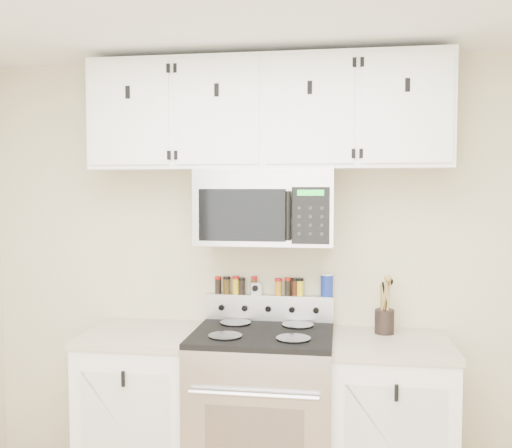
{
  "coord_description": "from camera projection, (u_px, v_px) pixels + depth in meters",
  "views": [
    {
      "loc": [
        0.41,
        -1.63,
        1.73
      ],
      "look_at": [
        -0.04,
        1.45,
        1.54
      ],
      "focal_mm": 40.0,
      "sensor_mm": 36.0,
      "label": 1
    }
  ],
  "objects": [
    {
      "name": "spice_jar_4",
      "position": [
        254.0,
        285.0,
        3.41
      ],
      "size": [
        0.04,
        0.04,
        0.11
      ],
      "color": "#3C240E",
      "rests_on": "range"
    },
    {
      "name": "range",
      "position": [
        263.0,
        414.0,
        3.15
      ],
      "size": [
        0.76,
        0.65,
        1.1
      ],
      "color": "#B7B7BA",
      "rests_on": "floor"
    },
    {
      "name": "base_cabinet_right",
      "position": [
        390.0,
        424.0,
        3.08
      ],
      "size": [
        0.64,
        0.62,
        0.92
      ],
      "color": "white",
      "rests_on": "floor"
    },
    {
      "name": "utensil_crock",
      "position": [
        384.0,
        319.0,
        3.19
      ],
      "size": [
        0.11,
        0.11,
        0.32
      ],
      "color": "black",
      "rests_on": "base_cabinet_right"
    },
    {
      "name": "spice_jar_7",
      "position": [
        295.0,
        287.0,
        3.37
      ],
      "size": [
        0.04,
        0.04,
        0.1
      ],
      "color": "#391A0D",
      "rests_on": "range"
    },
    {
      "name": "microwave",
      "position": [
        266.0,
        207.0,
        3.21
      ],
      "size": [
        0.76,
        0.44,
        0.42
      ],
      "color": "#9E9EA3",
      "rests_on": "back_wall"
    },
    {
      "name": "spice_jar_6",
      "position": [
        288.0,
        286.0,
        3.38
      ],
      "size": [
        0.04,
        0.04,
        0.1
      ],
      "color": "black",
      "rests_on": "range"
    },
    {
      "name": "spice_jar_2",
      "position": [
        236.0,
        285.0,
        3.42
      ],
      "size": [
        0.04,
        0.04,
        0.11
      ],
      "color": "gold",
      "rests_on": "range"
    },
    {
      "name": "spice_jar_8",
      "position": [
        300.0,
        287.0,
        3.37
      ],
      "size": [
        0.04,
        0.04,
        0.1
      ],
      "color": "yellow",
      "rests_on": "range"
    },
    {
      "name": "kitchen_timer",
      "position": [
        256.0,
        288.0,
        3.4
      ],
      "size": [
        0.07,
        0.07,
        0.07
      ],
      "primitive_type": "cube",
      "rotation": [
        0.0,
        0.0,
        0.3
      ],
      "color": "silver",
      "rests_on": "range"
    },
    {
      "name": "base_cabinet_left",
      "position": [
        145.0,
        409.0,
        3.28
      ],
      "size": [
        0.64,
        0.62,
        0.92
      ],
      "color": "white",
      "rests_on": "floor"
    },
    {
      "name": "upper_cabinets",
      "position": [
        267.0,
        114.0,
        3.2
      ],
      "size": [
        2.0,
        0.35,
        0.62
      ],
      "color": "white",
      "rests_on": "back_wall"
    },
    {
      "name": "spice_jar_5",
      "position": [
        278.0,
        287.0,
        3.38
      ],
      "size": [
        0.04,
        0.04,
        0.1
      ],
      "color": "#C08416",
      "rests_on": "range"
    },
    {
      "name": "salt_canister",
      "position": [
        327.0,
        285.0,
        3.34
      ],
      "size": [
        0.07,
        0.07,
        0.13
      ],
      "color": "navy",
      "rests_on": "range"
    },
    {
      "name": "back_wall",
      "position": [
        270.0,
        269.0,
        3.42
      ],
      "size": [
        3.5,
        0.01,
        2.5
      ],
      "primitive_type": "cube",
      "color": "#C4BA93",
      "rests_on": "floor"
    },
    {
      "name": "spice_jar_3",
      "position": [
        242.0,
        286.0,
        3.42
      ],
      "size": [
        0.04,
        0.04,
        0.1
      ],
      "color": "black",
      "rests_on": "range"
    },
    {
      "name": "spice_jar_1",
      "position": [
        227.0,
        285.0,
        3.43
      ],
      "size": [
        0.04,
        0.04,
        0.1
      ],
      "color": "#402E0F",
      "rests_on": "range"
    },
    {
      "name": "spice_jar_0",
      "position": [
        218.0,
        285.0,
        3.44
      ],
      "size": [
        0.04,
        0.04,
        0.1
      ],
      "color": "black",
      "rests_on": "range"
    }
  ]
}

